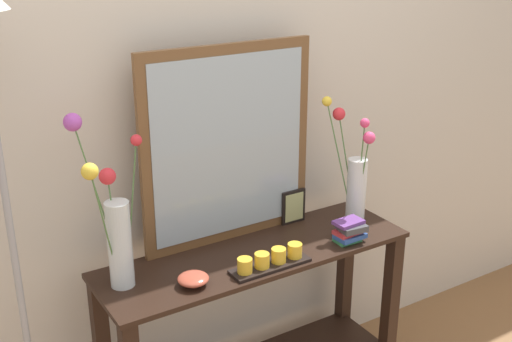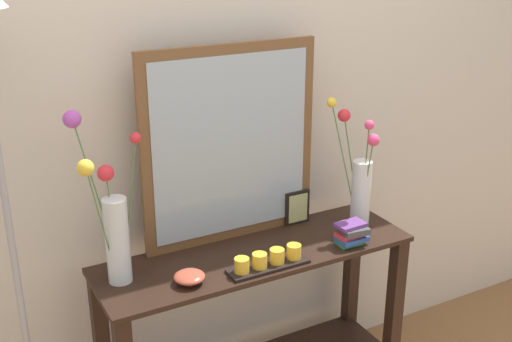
{
  "view_description": "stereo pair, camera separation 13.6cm",
  "coord_description": "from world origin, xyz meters",
  "px_view_note": "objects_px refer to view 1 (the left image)",
  "views": [
    {
      "loc": [
        -1.18,
        -1.89,
        1.98
      ],
      "look_at": [
        0.0,
        0.0,
        1.13
      ],
      "focal_mm": 44.93,
      "sensor_mm": 36.0,
      "label": 1
    },
    {
      "loc": [
        -1.06,
        -1.96,
        1.98
      ],
      "look_at": [
        0.0,
        0.0,
        1.13
      ],
      "focal_mm": 44.93,
      "sensor_mm": 36.0,
      "label": 2
    }
  ],
  "objects_px": {
    "console_table": "(256,320)",
    "candle_tray": "(270,260)",
    "vase_right": "(355,179)",
    "tall_vase_left": "(114,225)",
    "picture_frame_small": "(294,207)",
    "book_stack": "(349,231)",
    "decorative_bowl": "(193,279)",
    "floor_lamp": "(3,179)",
    "mirror_leaning": "(229,146)"
  },
  "relations": [
    {
      "from": "picture_frame_small",
      "to": "decorative_bowl",
      "type": "distance_m",
      "value": 0.64
    },
    {
      "from": "candle_tray",
      "to": "book_stack",
      "type": "height_order",
      "value": "book_stack"
    },
    {
      "from": "console_table",
      "to": "candle_tray",
      "type": "relative_size",
      "value": 3.99
    },
    {
      "from": "floor_lamp",
      "to": "vase_right",
      "type": "bearing_deg",
      "value": -2.41
    },
    {
      "from": "console_table",
      "to": "picture_frame_small",
      "type": "height_order",
      "value": "picture_frame_small"
    },
    {
      "from": "mirror_leaning",
      "to": "picture_frame_small",
      "type": "height_order",
      "value": "mirror_leaning"
    },
    {
      "from": "candle_tray",
      "to": "book_stack",
      "type": "bearing_deg",
      "value": 1.33
    },
    {
      "from": "vase_right",
      "to": "picture_frame_small",
      "type": "relative_size",
      "value": 3.71
    },
    {
      "from": "tall_vase_left",
      "to": "book_stack",
      "type": "relative_size",
      "value": 4.9
    },
    {
      "from": "tall_vase_left",
      "to": "book_stack",
      "type": "bearing_deg",
      "value": -10.49
    },
    {
      "from": "vase_right",
      "to": "tall_vase_left",
      "type": "bearing_deg",
      "value": 178.08
    },
    {
      "from": "mirror_leaning",
      "to": "candle_tray",
      "type": "xyz_separation_m",
      "value": [
        0.01,
        -0.3,
        -0.37
      ]
    },
    {
      "from": "picture_frame_small",
      "to": "decorative_bowl",
      "type": "bearing_deg",
      "value": -158.4
    },
    {
      "from": "mirror_leaning",
      "to": "floor_lamp",
      "type": "xyz_separation_m",
      "value": [
        -0.85,
        -0.09,
        0.07
      ]
    },
    {
      "from": "console_table",
      "to": "vase_right",
      "type": "relative_size",
      "value": 2.31
    },
    {
      "from": "candle_tray",
      "to": "console_table",
      "type": "bearing_deg",
      "value": 81.78
    },
    {
      "from": "vase_right",
      "to": "candle_tray",
      "type": "xyz_separation_m",
      "value": [
        -0.52,
        -0.14,
        -0.17
      ]
    },
    {
      "from": "vase_right",
      "to": "floor_lamp",
      "type": "distance_m",
      "value": 1.4
    },
    {
      "from": "candle_tray",
      "to": "floor_lamp",
      "type": "relative_size",
      "value": 0.17
    },
    {
      "from": "floor_lamp",
      "to": "picture_frame_small",
      "type": "bearing_deg",
      "value": 3.63
    },
    {
      "from": "mirror_leaning",
      "to": "console_table",
      "type": "bearing_deg",
      "value": -81.54
    },
    {
      "from": "decorative_bowl",
      "to": "floor_lamp",
      "type": "bearing_deg",
      "value": 163.52
    },
    {
      "from": "tall_vase_left",
      "to": "candle_tray",
      "type": "height_order",
      "value": "tall_vase_left"
    },
    {
      "from": "vase_right",
      "to": "decorative_bowl",
      "type": "xyz_separation_m",
      "value": [
        -0.82,
        -0.11,
        -0.17
      ]
    },
    {
      "from": "mirror_leaning",
      "to": "tall_vase_left",
      "type": "height_order",
      "value": "mirror_leaning"
    },
    {
      "from": "book_stack",
      "to": "tall_vase_left",
      "type": "bearing_deg",
      "value": 169.51
    },
    {
      "from": "console_table",
      "to": "mirror_leaning",
      "type": "relative_size",
      "value": 1.6
    },
    {
      "from": "console_table",
      "to": "book_stack",
      "type": "distance_m",
      "value": 0.53
    },
    {
      "from": "candle_tray",
      "to": "tall_vase_left",
      "type": "bearing_deg",
      "value": 161.3
    },
    {
      "from": "console_table",
      "to": "tall_vase_left",
      "type": "xyz_separation_m",
      "value": [
        -0.54,
        0.05,
        0.55
      ]
    },
    {
      "from": "mirror_leaning",
      "to": "tall_vase_left",
      "type": "distance_m",
      "value": 0.56
    },
    {
      "from": "picture_frame_small",
      "to": "book_stack",
      "type": "relative_size",
      "value": 1.17
    },
    {
      "from": "picture_frame_small",
      "to": "floor_lamp",
      "type": "relative_size",
      "value": 0.08
    },
    {
      "from": "console_table",
      "to": "vase_right",
      "type": "height_order",
      "value": "vase_right"
    },
    {
      "from": "picture_frame_small",
      "to": "book_stack",
      "type": "bearing_deg",
      "value": -71.11
    },
    {
      "from": "mirror_leaning",
      "to": "candle_tray",
      "type": "relative_size",
      "value": 2.49
    },
    {
      "from": "console_table",
      "to": "picture_frame_small",
      "type": "relative_size",
      "value": 8.56
    },
    {
      "from": "book_stack",
      "to": "floor_lamp",
      "type": "distance_m",
      "value": 1.32
    },
    {
      "from": "floor_lamp",
      "to": "decorative_bowl",
      "type": "bearing_deg",
      "value": -16.48
    },
    {
      "from": "tall_vase_left",
      "to": "picture_frame_small",
      "type": "distance_m",
      "value": 0.84
    },
    {
      "from": "picture_frame_small",
      "to": "vase_right",
      "type": "bearing_deg",
      "value": -30.58
    },
    {
      "from": "console_table",
      "to": "mirror_leaning",
      "type": "height_order",
      "value": "mirror_leaning"
    },
    {
      "from": "picture_frame_small",
      "to": "floor_lamp",
      "type": "bearing_deg",
      "value": -176.37
    },
    {
      "from": "vase_right",
      "to": "picture_frame_small",
      "type": "height_order",
      "value": "vase_right"
    },
    {
      "from": "vase_right",
      "to": "decorative_bowl",
      "type": "bearing_deg",
      "value": -172.63
    },
    {
      "from": "picture_frame_small",
      "to": "decorative_bowl",
      "type": "xyz_separation_m",
      "value": [
        -0.6,
        -0.24,
        -0.05
      ]
    },
    {
      "from": "vase_right",
      "to": "decorative_bowl",
      "type": "distance_m",
      "value": 0.84
    },
    {
      "from": "vase_right",
      "to": "floor_lamp",
      "type": "relative_size",
      "value": 0.29
    },
    {
      "from": "tall_vase_left",
      "to": "picture_frame_small",
      "type": "height_order",
      "value": "tall_vase_left"
    },
    {
      "from": "mirror_leaning",
      "to": "book_stack",
      "type": "distance_m",
      "value": 0.6
    }
  ]
}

